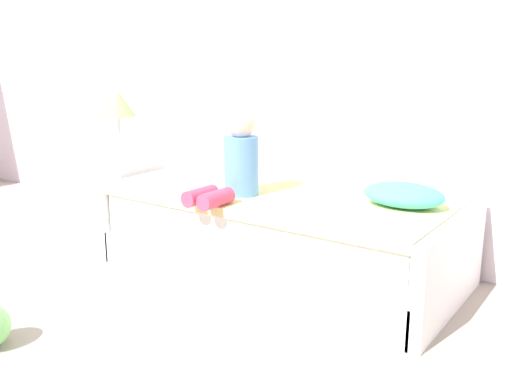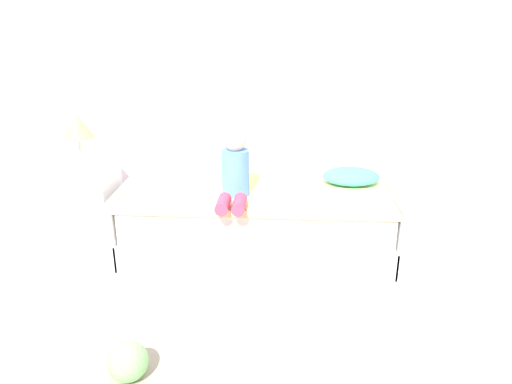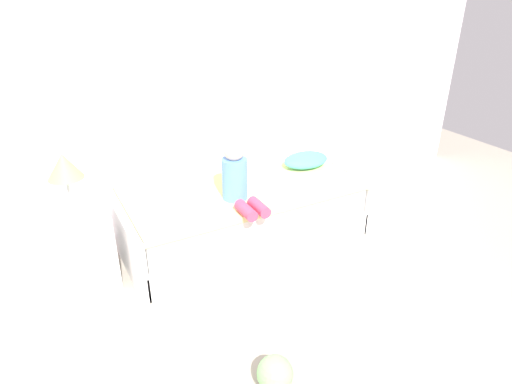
% 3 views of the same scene
% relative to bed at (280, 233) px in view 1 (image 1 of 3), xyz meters
% --- Properties ---
extents(wall_rear, '(7.20, 0.10, 2.90)m').
position_rel_bed_xyz_m(wall_rear, '(-0.51, 0.60, 1.20)').
color(wall_rear, white).
rests_on(wall_rear, ground).
extents(bed, '(2.11, 1.00, 0.50)m').
position_rel_bed_xyz_m(bed, '(0.00, 0.00, 0.00)').
color(bed, white).
rests_on(bed, ground).
extents(nightstand, '(0.44, 0.44, 0.60)m').
position_rel_bed_xyz_m(nightstand, '(-1.35, -0.02, 0.05)').
color(nightstand, white).
rests_on(nightstand, ground).
extents(table_lamp, '(0.24, 0.24, 0.45)m').
position_rel_bed_xyz_m(table_lamp, '(-1.35, -0.02, 0.69)').
color(table_lamp, silver).
rests_on(table_lamp, nightstand).
extents(child_figure, '(0.20, 0.51, 0.50)m').
position_rel_bed_xyz_m(child_figure, '(-0.15, -0.23, 0.46)').
color(child_figure, '#598CD1').
rests_on(child_figure, bed).
extents(pillow, '(0.44, 0.30, 0.13)m').
position_rel_bed_xyz_m(pillow, '(0.72, 0.10, 0.32)').
color(pillow, '#4CCCBC').
rests_on(pillow, bed).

